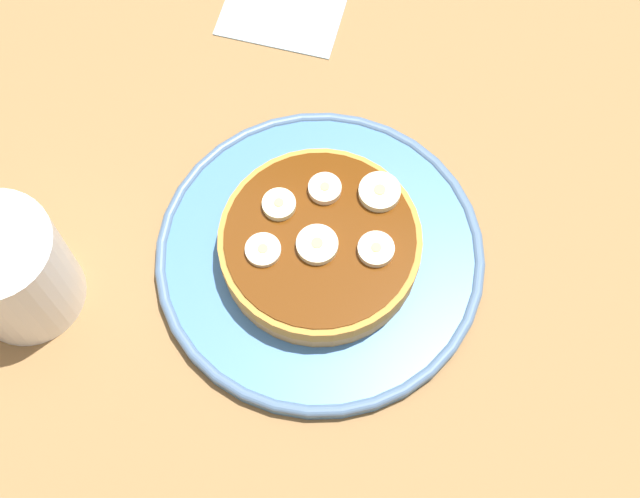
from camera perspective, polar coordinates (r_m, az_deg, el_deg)
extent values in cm
cube|color=olive|center=(74.52, 0.00, -1.13)|extent=(140.00, 140.00, 3.00)
cylinder|color=#3F72B2|center=(72.53, 0.00, -0.48)|extent=(26.43, 26.43, 1.32)
torus|color=#496588|center=(72.10, 0.00, -0.33)|extent=(26.56, 26.56, 0.93)
cylinder|color=tan|center=(71.19, 0.31, -0.11)|extent=(15.80, 15.80, 1.50)
cylinder|color=#BE8538|center=(69.76, -0.09, 0.28)|extent=(15.91, 15.91, 1.50)
cylinder|color=#592B0A|center=(69.10, 0.00, 0.75)|extent=(14.94, 14.94, 0.16)
cylinder|color=#EFECC3|center=(68.51, -0.39, 0.30)|extent=(3.23, 3.23, 0.81)
cylinder|color=tan|center=(68.10, -0.39, 0.45)|extent=(0.90, 0.90, 0.08)
cylinder|color=#EBEAC1|center=(70.56, 3.80, 3.62)|extent=(3.30, 3.30, 0.87)
cylinder|color=tan|center=(70.14, 3.82, 3.79)|extent=(0.93, 0.93, 0.08)
cylinder|color=#F0E5BF|center=(68.54, -3.64, -0.08)|extent=(2.76, 2.76, 0.63)
cylinder|color=tan|center=(68.21, -3.65, 0.03)|extent=(0.77, 0.77, 0.08)
cylinder|color=#EDEDBA|center=(70.02, -2.62, 2.82)|extent=(2.65, 2.65, 0.79)
cylinder|color=tan|center=(69.63, -2.64, 2.98)|extent=(0.74, 0.74, 0.08)
cylinder|color=#FCE2BD|center=(70.57, 0.31, 3.83)|extent=(2.62, 2.62, 0.81)
cylinder|color=tan|center=(70.17, 0.31, 4.00)|extent=(0.73, 0.73, 0.08)
cylinder|color=#F1E6C1|center=(68.33, 3.50, -0.29)|extent=(2.83, 2.83, 0.80)
cylinder|color=tan|center=(67.92, 3.53, -0.14)|extent=(0.79, 0.79, 0.08)
cylinder|color=white|center=(71.29, -18.98, -1.30)|extent=(8.82, 8.82, 9.91)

